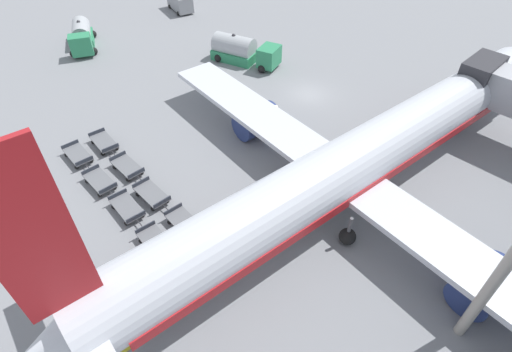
{
  "coord_description": "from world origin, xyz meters",
  "views": [
    {
      "loc": [
        22.13,
        -29.97,
        22.12
      ],
      "look_at": [
        6.17,
        -14.03,
        1.37
      ],
      "focal_mm": 28.0,
      "sensor_mm": 36.0,
      "label": 1
    }
  ],
  "objects_px": {
    "baggage_dolly_row_near_col_d": "(156,243)",
    "baggage_dolly_row_near_col_c": "(127,208)",
    "service_van": "(180,2)",
    "fuel_tanker_secondary": "(82,37)",
    "baggage_dolly_row_mid_a_col_d": "(185,223)",
    "baggage_dolly_row_mid_a_col_c": "(152,194)",
    "baggage_dolly_row_mid_a_col_b": "(127,167)",
    "baggage_dolly_row_mid_a_col_a": "(104,142)",
    "baggage_dolly_row_near_col_a": "(78,155)",
    "fuel_tanker_primary": "(241,51)",
    "baggage_dolly_row_near_col_b": "(100,181)",
    "airplane": "(356,162)"
  },
  "relations": [
    {
      "from": "baggage_dolly_row_near_col_b",
      "to": "baggage_dolly_row_mid_a_col_b",
      "type": "distance_m",
      "value": 2.46
    },
    {
      "from": "service_van",
      "to": "baggage_dolly_row_near_col_a",
      "type": "relative_size",
      "value": 1.44
    },
    {
      "from": "baggage_dolly_row_mid_a_col_a",
      "to": "baggage_dolly_row_mid_a_col_b",
      "type": "relative_size",
      "value": 1.01
    },
    {
      "from": "service_van",
      "to": "baggage_dolly_row_near_col_d",
      "type": "bearing_deg",
      "value": -39.16
    },
    {
      "from": "baggage_dolly_row_mid_a_col_d",
      "to": "airplane",
      "type": "bearing_deg",
      "value": 60.23
    },
    {
      "from": "baggage_dolly_row_near_col_b",
      "to": "baggage_dolly_row_mid_a_col_c",
      "type": "relative_size",
      "value": 1.0
    },
    {
      "from": "airplane",
      "to": "service_van",
      "type": "relative_size",
      "value": 8.73
    },
    {
      "from": "fuel_tanker_secondary",
      "to": "baggage_dolly_row_near_col_c",
      "type": "bearing_deg",
      "value": -21.63
    },
    {
      "from": "baggage_dolly_row_near_col_d",
      "to": "baggage_dolly_row_near_col_c",
      "type": "bearing_deg",
      "value": 175.33
    },
    {
      "from": "fuel_tanker_secondary",
      "to": "service_van",
      "type": "height_order",
      "value": "fuel_tanker_secondary"
    },
    {
      "from": "baggage_dolly_row_near_col_c",
      "to": "baggage_dolly_row_mid_a_col_d",
      "type": "height_order",
      "value": "same"
    },
    {
      "from": "fuel_tanker_primary",
      "to": "baggage_dolly_row_mid_a_col_c",
      "type": "height_order",
      "value": "fuel_tanker_primary"
    },
    {
      "from": "service_van",
      "to": "baggage_dolly_row_mid_a_col_a",
      "type": "height_order",
      "value": "service_van"
    },
    {
      "from": "fuel_tanker_secondary",
      "to": "airplane",
      "type": "bearing_deg",
      "value": 2.55
    },
    {
      "from": "airplane",
      "to": "baggage_dolly_row_near_col_d",
      "type": "xyz_separation_m",
      "value": [
        -6.32,
        -13.5,
        -2.85
      ]
    },
    {
      "from": "service_van",
      "to": "baggage_dolly_row_near_col_d",
      "type": "xyz_separation_m",
      "value": [
        34.12,
        -27.79,
        -0.8
      ]
    },
    {
      "from": "service_van",
      "to": "baggage_dolly_row_near_col_c",
      "type": "relative_size",
      "value": 1.44
    },
    {
      "from": "baggage_dolly_row_near_col_b",
      "to": "service_van",
      "type": "bearing_deg",
      "value": 133.32
    },
    {
      "from": "fuel_tanker_secondary",
      "to": "baggage_dolly_row_mid_a_col_b",
      "type": "height_order",
      "value": "fuel_tanker_secondary"
    },
    {
      "from": "airplane",
      "to": "baggage_dolly_row_mid_a_col_d",
      "type": "distance_m",
      "value": 13.06
    },
    {
      "from": "service_van",
      "to": "baggage_dolly_row_near_col_a",
      "type": "height_order",
      "value": "service_van"
    },
    {
      "from": "baggage_dolly_row_near_col_a",
      "to": "baggage_dolly_row_mid_a_col_d",
      "type": "distance_m",
      "value": 12.66
    },
    {
      "from": "baggage_dolly_row_mid_a_col_d",
      "to": "fuel_tanker_secondary",
      "type": "bearing_deg",
      "value": 164.23
    },
    {
      "from": "baggage_dolly_row_near_col_b",
      "to": "baggage_dolly_row_mid_a_col_d",
      "type": "height_order",
      "value": "same"
    },
    {
      "from": "baggage_dolly_row_mid_a_col_b",
      "to": "service_van",
      "type": "bearing_deg",
      "value": 136.05
    },
    {
      "from": "baggage_dolly_row_near_col_d",
      "to": "baggage_dolly_row_mid_a_col_b",
      "type": "distance_m",
      "value": 8.69
    },
    {
      "from": "baggage_dolly_row_mid_a_col_a",
      "to": "baggage_dolly_row_mid_a_col_c",
      "type": "relative_size",
      "value": 1.01
    },
    {
      "from": "airplane",
      "to": "fuel_tanker_primary",
      "type": "distance_m",
      "value": 24.14
    },
    {
      "from": "fuel_tanker_primary",
      "to": "fuel_tanker_secondary",
      "type": "relative_size",
      "value": 1.11
    },
    {
      "from": "fuel_tanker_secondary",
      "to": "baggage_dolly_row_near_col_d",
      "type": "height_order",
      "value": "fuel_tanker_secondary"
    },
    {
      "from": "service_van",
      "to": "baggage_dolly_row_mid_a_col_c",
      "type": "distance_m",
      "value": 39.31
    },
    {
      "from": "baggage_dolly_row_mid_a_col_a",
      "to": "baggage_dolly_row_mid_a_col_c",
      "type": "distance_m",
      "value": 8.47
    },
    {
      "from": "baggage_dolly_row_near_col_c",
      "to": "baggage_dolly_row_mid_a_col_a",
      "type": "height_order",
      "value": "same"
    },
    {
      "from": "baggage_dolly_row_near_col_a",
      "to": "baggage_dolly_row_near_col_b",
      "type": "relative_size",
      "value": 1.01
    },
    {
      "from": "baggage_dolly_row_near_col_a",
      "to": "baggage_dolly_row_mid_a_col_d",
      "type": "bearing_deg",
      "value": 8.05
    },
    {
      "from": "baggage_dolly_row_near_col_c",
      "to": "baggage_dolly_row_mid_a_col_c",
      "type": "height_order",
      "value": "same"
    },
    {
      "from": "fuel_tanker_primary",
      "to": "baggage_dolly_row_near_col_b",
      "type": "relative_size",
      "value": 2.28
    },
    {
      "from": "baggage_dolly_row_near_col_a",
      "to": "baggage_dolly_row_mid_a_col_b",
      "type": "distance_m",
      "value": 4.84
    },
    {
      "from": "fuel_tanker_secondary",
      "to": "baggage_dolly_row_mid_a_col_c",
      "type": "height_order",
      "value": "fuel_tanker_secondary"
    },
    {
      "from": "fuel_tanker_secondary",
      "to": "baggage_dolly_row_mid_a_col_c",
      "type": "xyz_separation_m",
      "value": [
        28.88,
        -9.32,
        -0.76
      ]
    },
    {
      "from": "baggage_dolly_row_near_col_d",
      "to": "fuel_tanker_secondary",
      "type": "bearing_deg",
      "value": 160.39
    },
    {
      "from": "service_van",
      "to": "fuel_tanker_secondary",
      "type": "bearing_deg",
      "value": -85.94
    },
    {
      "from": "airplane",
      "to": "baggage_dolly_row_near_col_d",
      "type": "distance_m",
      "value": 15.18
    },
    {
      "from": "baggage_dolly_row_mid_a_col_b",
      "to": "fuel_tanker_secondary",
      "type": "bearing_deg",
      "value": 160.17
    },
    {
      "from": "fuel_tanker_primary",
      "to": "baggage_dolly_row_near_col_b",
      "type": "xyz_separation_m",
      "value": [
        7.57,
        -22.57,
        -0.85
      ]
    },
    {
      "from": "baggage_dolly_row_mid_a_col_d",
      "to": "baggage_dolly_row_mid_a_col_c",
      "type": "bearing_deg",
      "value": -179.86
    },
    {
      "from": "airplane",
      "to": "baggage_dolly_row_mid_a_col_d",
      "type": "bearing_deg",
      "value": -119.77
    },
    {
      "from": "baggage_dolly_row_near_col_a",
      "to": "baggage_dolly_row_mid_a_col_c",
      "type": "distance_m",
      "value": 8.62
    },
    {
      "from": "service_van",
      "to": "baggage_dolly_row_mid_a_col_a",
      "type": "bearing_deg",
      "value": -48.83
    },
    {
      "from": "fuel_tanker_secondary",
      "to": "baggage_dolly_row_near_col_a",
      "type": "height_order",
      "value": "fuel_tanker_secondary"
    }
  ]
}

